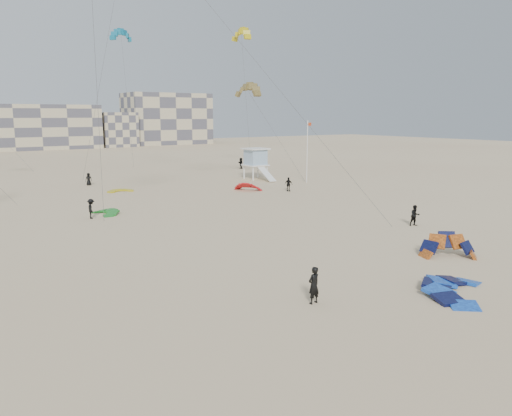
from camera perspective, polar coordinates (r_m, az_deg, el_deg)
ground at (r=27.39m, az=8.72°, el=-9.06°), size 320.00×320.00×0.00m
kite_ground_blue at (r=28.44m, az=21.80°, el=-8.98°), size 6.46×6.54×1.69m
kite_ground_orange at (r=35.19m, az=21.09°, el=-5.23°), size 5.04×5.03×3.57m
kite_ground_green at (r=49.00m, az=-16.84°, el=-0.66°), size 3.69×3.50×1.30m
kite_ground_red_far at (r=61.84m, az=-0.92°, el=2.05°), size 4.67×4.63×2.94m
kite_ground_yellow at (r=62.88m, az=-15.23°, el=1.82°), size 3.01×3.15×0.54m
kitesurfer_main at (r=24.88m, az=6.62°, el=-8.76°), size 0.73×0.53×1.88m
kitesurfer_b at (r=43.83m, az=17.72°, el=-0.82°), size 1.04×0.93×1.75m
kitesurfer_c at (r=47.06m, az=-18.32°, el=-0.08°), size 0.85×1.25×1.79m
kitesurfer_d at (r=60.91m, az=3.75°, el=2.72°), size 0.88×1.09×1.73m
kitesurfer_e at (r=69.68m, az=-18.59°, el=3.14°), size 0.89×0.67×1.65m
kitesurfer_f at (r=87.04m, az=-1.74°, el=5.14°), size 0.90×1.83×1.89m
kite_fly_olive at (r=70.31m, az=-0.90°, el=13.20°), size 4.97×13.29×13.03m
kite_fly_yellow at (r=83.45m, az=-1.67°, el=19.11°), size 4.13×4.11×21.95m
kite_fly_teal_b at (r=87.25m, az=-15.16°, el=18.42°), size 4.14×7.29×21.68m
lifeguard_tower_near at (r=72.51m, az=-0.04°, el=5.07°), size 3.21×6.12×4.49m
flagpole at (r=68.93m, az=5.88°, el=6.58°), size 0.69×0.11×8.48m
condo_mid at (r=151.39m, az=-23.88°, el=8.47°), size 32.00×16.00×12.00m
condo_east at (r=165.30m, az=-10.13°, el=9.99°), size 26.00×14.00×16.00m
condo_fill_right at (r=155.04m, az=-15.63°, el=8.63°), size 10.00×10.00×10.00m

